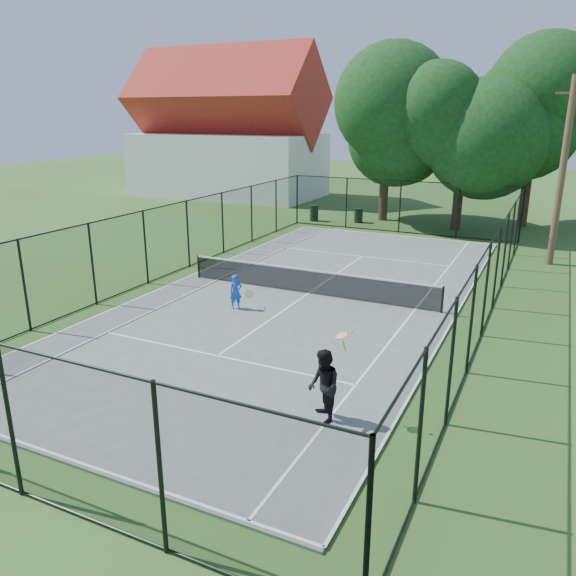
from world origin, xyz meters
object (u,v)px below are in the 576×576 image
at_px(trash_bin_left, 314,213).
at_px(utility_pole, 562,172).
at_px(trash_bin_right, 358,215).
at_px(player_blue, 236,292).
at_px(tennis_net, 309,280).
at_px(player_black, 324,386).

relative_size(trash_bin_left, utility_pole, 0.12).
bearing_deg(trash_bin_right, player_blue, -85.07).
bearing_deg(tennis_net, utility_pole, 47.90).
xyz_separation_m(trash_bin_left, player_blue, (4.26, -16.92, 0.16)).
bearing_deg(utility_pole, player_black, -103.42).
bearing_deg(utility_pole, tennis_net, -132.10).
bearing_deg(trash_bin_right, trash_bin_left, -165.37).
bearing_deg(player_blue, tennis_net, 58.92).
bearing_deg(trash_bin_left, tennis_net, -67.62).
relative_size(trash_bin_left, player_blue, 0.83).
distance_m(tennis_net, trash_bin_right, 15.29).
xyz_separation_m(trash_bin_right, utility_pole, (11.26, -5.97, 3.70)).
relative_size(tennis_net, player_black, 4.75).
height_order(tennis_net, trash_bin_right, tennis_net).
distance_m(tennis_net, utility_pole, 12.65).
height_order(trash_bin_left, player_black, player_black).
bearing_deg(tennis_net, trash_bin_right, 101.80).
relative_size(tennis_net, player_blue, 8.30).
bearing_deg(player_blue, trash_bin_right, 94.93).
xyz_separation_m(utility_pole, player_blue, (-9.74, -11.67, -3.49)).
bearing_deg(utility_pole, trash_bin_left, 159.43).
bearing_deg(player_blue, player_black, -45.18).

